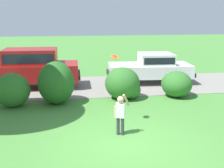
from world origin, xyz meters
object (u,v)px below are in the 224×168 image
parked_suv (31,66)px  child_thrower (120,112)px  parked_sedan (151,67)px  frisbee (115,57)px

parked_suv → child_thrower: bearing=-62.0°
parked_suv → child_thrower: parked_suv is taller
parked_sedan → child_thrower: (-2.74, -6.46, -0.13)m
parked_suv → frisbee: bearing=-58.5°
parked_suv → child_thrower: size_ratio=3.68×
parked_sedan → parked_suv: 6.07m
child_thrower → frisbee: bearing=92.6°
parked_sedan → child_thrower: 7.02m
child_thrower → frisbee: (-0.04, 0.89, 1.54)m
parked_sedan → frisbee: (-2.78, -5.57, 1.41)m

